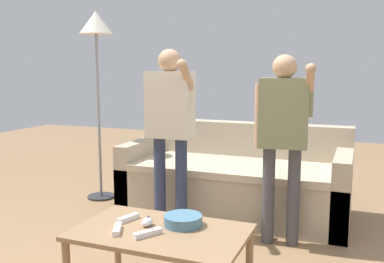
{
  "coord_description": "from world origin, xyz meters",
  "views": [
    {
      "loc": [
        0.98,
        -2.23,
        1.31
      ],
      "look_at": [
        -0.04,
        0.33,
        0.91
      ],
      "focal_mm": 40.05,
      "sensor_mm": 36.0,
      "label": 1
    }
  ],
  "objects_px": {
    "game_remote_wand_far": "(148,233)",
    "game_remote_wand_near": "(117,229)",
    "snack_bowl": "(183,220)",
    "game_remote_wand_spare": "(128,218)",
    "game_remote_nunchuk": "(147,222)",
    "player_right": "(283,127)",
    "player_left": "(170,118)",
    "couch": "(236,181)",
    "floor_lamp": "(96,38)",
    "coffee_table": "(161,239)"
  },
  "relations": [
    {
      "from": "snack_bowl",
      "to": "game_remote_wand_spare",
      "type": "height_order",
      "value": "snack_bowl"
    },
    {
      "from": "game_remote_nunchuk",
      "to": "player_right",
      "type": "relative_size",
      "value": 0.06
    },
    {
      "from": "couch",
      "to": "floor_lamp",
      "type": "height_order",
      "value": "floor_lamp"
    },
    {
      "from": "snack_bowl",
      "to": "player_right",
      "type": "xyz_separation_m",
      "value": [
        0.38,
        0.98,
        0.43
      ]
    },
    {
      "from": "game_remote_wand_near",
      "to": "couch",
      "type": "bearing_deg",
      "value": 84.86
    },
    {
      "from": "snack_bowl",
      "to": "game_remote_nunchuk",
      "type": "bearing_deg",
      "value": -156.14
    },
    {
      "from": "snack_bowl",
      "to": "player_left",
      "type": "bearing_deg",
      "value": 118.32
    },
    {
      "from": "game_remote_wand_far",
      "to": "player_left",
      "type": "bearing_deg",
      "value": 108.81
    },
    {
      "from": "player_left",
      "to": "coffee_table",
      "type": "bearing_deg",
      "value": -68.24
    },
    {
      "from": "snack_bowl",
      "to": "game_remote_wand_spare",
      "type": "bearing_deg",
      "value": -171.64
    },
    {
      "from": "game_remote_wand_spare",
      "to": "game_remote_nunchuk",
      "type": "bearing_deg",
      "value": -13.37
    },
    {
      "from": "snack_bowl",
      "to": "game_remote_wand_near",
      "type": "height_order",
      "value": "snack_bowl"
    },
    {
      "from": "game_remote_nunchuk",
      "to": "player_left",
      "type": "relative_size",
      "value": 0.06
    },
    {
      "from": "couch",
      "to": "game_remote_wand_far",
      "type": "relative_size",
      "value": 12.63
    },
    {
      "from": "game_remote_nunchuk",
      "to": "game_remote_wand_spare",
      "type": "distance_m",
      "value": 0.15
    },
    {
      "from": "coffee_table",
      "to": "player_left",
      "type": "relative_size",
      "value": 0.64
    },
    {
      "from": "game_remote_nunchuk",
      "to": "coffee_table",
      "type": "bearing_deg",
      "value": -17.31
    },
    {
      "from": "game_remote_nunchuk",
      "to": "player_left",
      "type": "height_order",
      "value": "player_left"
    },
    {
      "from": "floor_lamp",
      "to": "game_remote_wand_spare",
      "type": "bearing_deg",
      "value": -51.64
    },
    {
      "from": "snack_bowl",
      "to": "game_remote_wand_near",
      "type": "relative_size",
      "value": 1.44
    },
    {
      "from": "game_remote_wand_far",
      "to": "floor_lamp",
      "type": "bearing_deg",
      "value": 130.02
    },
    {
      "from": "player_right",
      "to": "game_remote_wand_spare",
      "type": "xyz_separation_m",
      "value": [
        -0.71,
        -1.03,
        -0.44
      ]
    },
    {
      "from": "couch",
      "to": "player_left",
      "type": "bearing_deg",
      "value": -120.77
    },
    {
      "from": "game_remote_wand_near",
      "to": "game_remote_wand_far",
      "type": "height_order",
      "value": "same"
    },
    {
      "from": "game_remote_wand_near",
      "to": "game_remote_wand_far",
      "type": "relative_size",
      "value": 0.96
    },
    {
      "from": "game_remote_nunchuk",
      "to": "floor_lamp",
      "type": "height_order",
      "value": "floor_lamp"
    },
    {
      "from": "game_remote_nunchuk",
      "to": "game_remote_wand_near",
      "type": "bearing_deg",
      "value": -128.09
    },
    {
      "from": "coffee_table",
      "to": "couch",
      "type": "bearing_deg",
      "value": 91.6
    },
    {
      "from": "coffee_table",
      "to": "floor_lamp",
      "type": "bearing_deg",
      "value": 132.31
    },
    {
      "from": "coffee_table",
      "to": "game_remote_wand_near",
      "type": "height_order",
      "value": "game_remote_wand_near"
    },
    {
      "from": "couch",
      "to": "game_remote_wand_near",
      "type": "bearing_deg",
      "value": -95.14
    },
    {
      "from": "game_remote_nunchuk",
      "to": "player_left",
      "type": "distance_m",
      "value": 1.17
    },
    {
      "from": "snack_bowl",
      "to": "player_left",
      "type": "relative_size",
      "value": 0.15
    },
    {
      "from": "snack_bowl",
      "to": "game_remote_wand_near",
      "type": "xyz_separation_m",
      "value": [
        -0.3,
        -0.22,
        -0.01
      ]
    },
    {
      "from": "couch",
      "to": "coffee_table",
      "type": "distance_m",
      "value": 1.69
    },
    {
      "from": "couch",
      "to": "game_remote_wand_far",
      "type": "height_order",
      "value": "couch"
    },
    {
      "from": "game_remote_wand_far",
      "to": "game_remote_wand_near",
      "type": "bearing_deg",
      "value": -177.34
    },
    {
      "from": "game_remote_wand_near",
      "to": "coffee_table",
      "type": "bearing_deg",
      "value": 27.85
    },
    {
      "from": "snack_bowl",
      "to": "game_remote_nunchuk",
      "type": "relative_size",
      "value": 2.49
    },
    {
      "from": "player_left",
      "to": "game_remote_wand_far",
      "type": "height_order",
      "value": "player_left"
    },
    {
      "from": "couch",
      "to": "game_remote_wand_spare",
      "type": "distance_m",
      "value": 1.64
    },
    {
      "from": "coffee_table",
      "to": "game_remote_nunchuk",
      "type": "xyz_separation_m",
      "value": [
        -0.1,
        0.03,
        0.08
      ]
    },
    {
      "from": "snack_bowl",
      "to": "player_left",
      "type": "height_order",
      "value": "player_left"
    },
    {
      "from": "player_left",
      "to": "couch",
      "type": "bearing_deg",
      "value": 59.23
    },
    {
      "from": "player_right",
      "to": "player_left",
      "type": "distance_m",
      "value": 0.89
    },
    {
      "from": "player_right",
      "to": "game_remote_wand_spare",
      "type": "bearing_deg",
      "value": -124.7
    },
    {
      "from": "couch",
      "to": "snack_bowl",
      "type": "distance_m",
      "value": 1.59
    },
    {
      "from": "player_right",
      "to": "game_remote_wand_near",
      "type": "bearing_deg",
      "value": -119.47
    },
    {
      "from": "coffee_table",
      "to": "game_remote_wand_spare",
      "type": "bearing_deg",
      "value": 165.0
    },
    {
      "from": "game_remote_nunchuk",
      "to": "game_remote_wand_near",
      "type": "distance_m",
      "value": 0.18
    }
  ]
}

